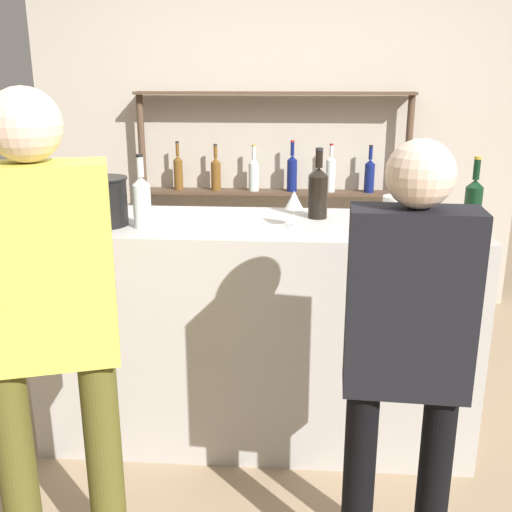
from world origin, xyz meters
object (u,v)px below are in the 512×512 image
counter_bottle_0 (318,191)px  counter_bottle_2 (142,200)px  wine_glass (294,201)px  customer_left (45,312)px  customer_right (407,342)px  cork_jar (398,211)px  ice_bucket (103,201)px  counter_bottle_1 (473,207)px

counter_bottle_0 → counter_bottle_2: size_ratio=1.02×
wine_glass → customer_left: bearing=-132.4°
counter_bottle_2 → customer_right: size_ratio=0.21×
counter_bottle_0 → cork_jar: bearing=-20.2°
wine_glass → ice_bucket: size_ratio=0.71×
cork_jar → counter_bottle_0: bearing=159.8°
counter_bottle_0 → customer_right: bearing=-75.8°
counter_bottle_1 → wine_glass: bearing=170.1°
counter_bottle_0 → wine_glass: size_ratio=2.04×
counter_bottle_0 → ice_bucket: (-0.96, -0.21, -0.02)m
wine_glass → customer_left: (-0.79, -0.86, -0.20)m
counter_bottle_2 → cork_jar: size_ratio=2.36×
counter_bottle_0 → counter_bottle_2: bearing=-162.7°
customer_right → customer_left: 1.16m
ice_bucket → customer_right: 1.49m
wine_glass → ice_bucket: bearing=-178.0°
wine_glass → counter_bottle_0: bearing=58.6°
counter_bottle_1 → ice_bucket: bearing=176.5°
cork_jar → wine_glass: bearing=-173.6°
cork_jar → customer_left: customer_left is taller
counter_bottle_0 → counter_bottle_2: (-0.77, -0.24, -0.01)m
counter_bottle_1 → customer_left: customer_left is taller
counter_bottle_1 → customer_left: (-1.52, -0.73, -0.21)m
customer_left → cork_jar: bearing=-71.4°
wine_glass → customer_right: bearing=-66.3°
wine_glass → cork_jar: size_ratio=1.17×
wine_glass → customer_left: size_ratio=0.09×
counter_bottle_0 → ice_bucket: size_ratio=1.44×
ice_bucket → counter_bottle_1: bearing=-3.5°
counter_bottle_2 → customer_left: size_ratio=0.19×
ice_bucket → customer_left: 0.85m
cork_jar → customer_right: 0.92m
counter_bottle_1 → counter_bottle_2: counter_bottle_1 is taller
customer_left → counter_bottle_2: bearing=-26.3°
counter_bottle_2 → cork_jar: (1.12, 0.11, -0.06)m
customer_right → customer_left: customer_left is taller
counter_bottle_1 → counter_bottle_2: size_ratio=1.04×
counter_bottle_0 → wine_glass: bearing=-121.4°
counter_bottle_0 → cork_jar: (0.35, -0.13, -0.06)m
cork_jar → customer_left: size_ratio=0.08×
wine_glass → ice_bucket: (-0.85, -0.03, -0.01)m
cork_jar → customer_left: (-1.25, -0.91, -0.15)m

